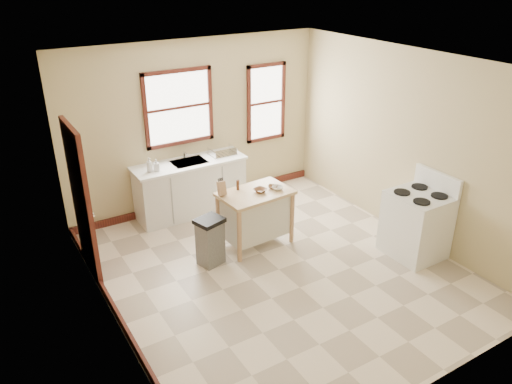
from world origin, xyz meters
TOP-DOWN VIEW (x-y plane):
  - floor at (0.00, 0.00)m, footprint 5.00×5.00m
  - ceiling at (0.00, 0.00)m, footprint 5.00×5.00m
  - wall_back at (0.00, 2.50)m, footprint 4.50×0.04m
  - wall_left at (-2.25, 0.00)m, footprint 0.04×5.00m
  - wall_right at (2.25, 0.00)m, footprint 0.04×5.00m
  - window_main at (-0.30, 2.48)m, footprint 1.17×0.06m
  - window_side at (1.35, 2.48)m, footprint 0.77×0.06m
  - door_left at (-2.21, 1.30)m, footprint 0.06×0.90m
  - baseboard_back at (0.00, 2.47)m, footprint 4.50×0.04m
  - baseboard_left at (-2.22, 0.00)m, footprint 0.04×5.00m
  - sink_counter at (-0.30, 2.20)m, footprint 1.86×0.62m
  - faucet at (-0.30, 2.38)m, footprint 0.03×0.03m
  - soap_bottle_a at (-0.99, 2.13)m, footprint 0.11×0.11m
  - soap_bottle_b at (-0.88, 2.12)m, footprint 0.10×0.10m
  - dish_rack at (0.31, 2.20)m, footprint 0.46×0.37m
  - kitchen_island at (0.09, 0.78)m, footprint 1.08×0.73m
  - knife_block at (-0.37, 0.94)m, footprint 0.10×0.10m
  - pepper_grinder at (-0.08, 0.98)m, footprint 0.05×0.05m
  - bowl_a at (0.16, 0.75)m, footprint 0.23×0.23m
  - bowl_b at (0.39, 0.77)m, footprint 0.20×0.20m
  - bowl_c at (0.41, 0.69)m, footprint 0.22×0.22m
  - trash_bin at (-0.72, 0.64)m, footprint 0.43×0.39m
  - gas_stove at (1.89, -0.66)m, footprint 0.76×0.77m

SIDE VIEW (x-z plane):
  - floor at x=0.00m, z-range 0.00..0.00m
  - baseboard_back at x=0.00m, z-range 0.00..0.12m
  - baseboard_left at x=-2.22m, z-range 0.00..0.12m
  - trash_bin at x=-0.72m, z-range 0.00..0.70m
  - kitchen_island at x=0.09m, z-range 0.00..0.85m
  - sink_counter at x=-0.30m, z-range 0.00..0.92m
  - gas_stove at x=1.89m, z-range 0.00..1.21m
  - bowl_b at x=0.39m, z-range 0.85..0.89m
  - bowl_a at x=0.16m, z-range 0.85..0.90m
  - bowl_c at x=0.41m, z-range 0.85..0.90m
  - pepper_grinder at x=-0.08m, z-range 0.85..1.00m
  - knife_block at x=-0.37m, z-range 0.85..1.05m
  - dish_rack at x=0.31m, z-range 0.92..1.03m
  - soap_bottle_b at x=-0.88m, z-range 0.92..1.10m
  - faucet at x=-0.30m, z-range 0.92..1.14m
  - soap_bottle_a at x=-0.99m, z-range 0.92..1.15m
  - door_left at x=-2.21m, z-range 0.00..2.10m
  - wall_back at x=0.00m, z-range 0.00..2.80m
  - wall_left at x=-2.25m, z-range 0.00..2.80m
  - wall_right at x=2.25m, z-range 0.00..2.80m
  - window_side at x=1.35m, z-range 0.92..2.29m
  - window_main at x=-0.30m, z-range 1.14..2.36m
  - ceiling at x=0.00m, z-range 2.80..2.80m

